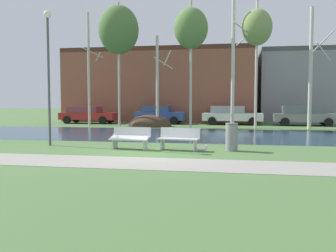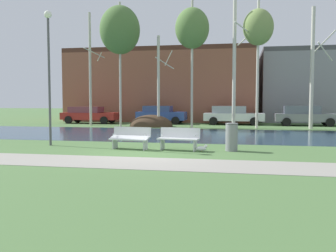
{
  "view_description": "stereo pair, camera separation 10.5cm",
  "coord_description": "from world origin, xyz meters",
  "px_view_note": "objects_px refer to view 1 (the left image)",
  "views": [
    {
      "loc": [
        3.2,
        -13.07,
        1.94
      ],
      "look_at": [
        0.51,
        1.43,
        0.92
      ],
      "focal_mm": 39.94,
      "sensor_mm": 36.0,
      "label": 1
    },
    {
      "loc": [
        3.3,
        -13.05,
        1.94
      ],
      "look_at": [
        0.51,
        1.43,
        0.92
      ],
      "focal_mm": 39.94,
      "sensor_mm": 36.0,
      "label": 2
    }
  ],
  "objects_px": {
    "bench_left": "(130,137)",
    "parked_van_nearest_red": "(88,114)",
    "streetlamp": "(48,57)",
    "parked_sedan_second_blue": "(159,114)",
    "seagull": "(202,148)",
    "bench_right": "(179,138)",
    "parked_hatch_third_white": "(231,115)",
    "trash_bin": "(232,137)",
    "parked_wagon_fourth_grey": "(303,115)"
  },
  "relations": [
    {
      "from": "parked_sedan_second_blue",
      "to": "parked_wagon_fourth_grey",
      "type": "bearing_deg",
      "value": -1.21
    },
    {
      "from": "parked_sedan_second_blue",
      "to": "parked_van_nearest_red",
      "type": "bearing_deg",
      "value": -174.93
    },
    {
      "from": "trash_bin",
      "to": "streetlamp",
      "type": "xyz_separation_m",
      "value": [
        -7.68,
        0.31,
        3.22
      ]
    },
    {
      "from": "bench_left",
      "to": "parked_van_nearest_red",
      "type": "height_order",
      "value": "parked_van_nearest_red"
    },
    {
      "from": "seagull",
      "to": "bench_right",
      "type": "bearing_deg",
      "value": 165.19
    },
    {
      "from": "streetlamp",
      "to": "parked_sedan_second_blue",
      "type": "bearing_deg",
      "value": 84.17
    },
    {
      "from": "bench_left",
      "to": "seagull",
      "type": "xyz_separation_m",
      "value": [
        2.87,
        -0.24,
        -0.34
      ]
    },
    {
      "from": "bench_left",
      "to": "parked_van_nearest_red",
      "type": "bearing_deg",
      "value": 118.11
    },
    {
      "from": "bench_right",
      "to": "parked_hatch_third_white",
      "type": "distance_m",
      "value": 16.04
    },
    {
      "from": "seagull",
      "to": "parked_van_nearest_red",
      "type": "distance_m",
      "value": 19.14
    },
    {
      "from": "parked_van_nearest_red",
      "to": "parked_hatch_third_white",
      "type": "relative_size",
      "value": 1.01
    },
    {
      "from": "parked_wagon_fourth_grey",
      "to": "bench_left",
      "type": "bearing_deg",
      "value": -120.27
    },
    {
      "from": "bench_left",
      "to": "streetlamp",
      "type": "distance_m",
      "value": 5.0
    },
    {
      "from": "parked_sedan_second_blue",
      "to": "parked_hatch_third_white",
      "type": "relative_size",
      "value": 0.85
    },
    {
      "from": "parked_hatch_third_white",
      "to": "seagull",
      "type": "bearing_deg",
      "value": -92.89
    },
    {
      "from": "trash_bin",
      "to": "parked_van_nearest_red",
      "type": "distance_m",
      "value": 19.44
    },
    {
      "from": "streetlamp",
      "to": "parked_hatch_third_white",
      "type": "bearing_deg",
      "value": 64.35
    },
    {
      "from": "bench_left",
      "to": "seagull",
      "type": "bearing_deg",
      "value": -4.84
    },
    {
      "from": "streetlamp",
      "to": "parked_van_nearest_red",
      "type": "xyz_separation_m",
      "value": [
        -4.48,
        14.85,
        -3.02
      ]
    },
    {
      "from": "streetlamp",
      "to": "parked_hatch_third_white",
      "type": "relative_size",
      "value": 1.21
    },
    {
      "from": "trash_bin",
      "to": "seagull",
      "type": "relative_size",
      "value": 2.22
    },
    {
      "from": "trash_bin",
      "to": "parked_van_nearest_red",
      "type": "bearing_deg",
      "value": 128.75
    },
    {
      "from": "seagull",
      "to": "parked_sedan_second_blue",
      "type": "relative_size",
      "value": 0.12
    },
    {
      "from": "seagull",
      "to": "bench_left",
      "type": "bearing_deg",
      "value": 175.16
    },
    {
      "from": "bench_left",
      "to": "parked_hatch_third_white",
      "type": "height_order",
      "value": "parked_hatch_third_white"
    },
    {
      "from": "seagull",
      "to": "parked_sedan_second_blue",
      "type": "distance_m",
      "value": 16.91
    },
    {
      "from": "parked_wagon_fourth_grey",
      "to": "parked_van_nearest_red",
      "type": "bearing_deg",
      "value": -179.01
    },
    {
      "from": "streetlamp",
      "to": "parked_van_nearest_red",
      "type": "distance_m",
      "value": 15.8
    },
    {
      "from": "parked_sedan_second_blue",
      "to": "parked_hatch_third_white",
      "type": "height_order",
      "value": "parked_hatch_third_white"
    },
    {
      "from": "seagull",
      "to": "parked_wagon_fourth_grey",
      "type": "relative_size",
      "value": 0.1
    },
    {
      "from": "parked_sedan_second_blue",
      "to": "trash_bin",
      "type": "bearing_deg",
      "value": -68.72
    },
    {
      "from": "bench_right",
      "to": "seagull",
      "type": "relative_size",
      "value": 3.43
    },
    {
      "from": "bench_right",
      "to": "parked_sedan_second_blue",
      "type": "height_order",
      "value": "parked_sedan_second_blue"
    },
    {
      "from": "bench_left",
      "to": "trash_bin",
      "type": "distance_m",
      "value": 3.97
    },
    {
      "from": "trash_bin",
      "to": "seagull",
      "type": "xyz_separation_m",
      "value": [
        -1.09,
        -0.44,
        -0.42
      ]
    },
    {
      "from": "trash_bin",
      "to": "parked_hatch_third_white",
      "type": "bearing_deg",
      "value": 90.98
    },
    {
      "from": "parked_hatch_third_white",
      "to": "streetlamp",
      "type": "bearing_deg",
      "value": -115.65
    },
    {
      "from": "bench_left",
      "to": "parked_van_nearest_red",
      "type": "distance_m",
      "value": 17.41
    },
    {
      "from": "seagull",
      "to": "parked_sedan_second_blue",
      "type": "height_order",
      "value": "parked_sedan_second_blue"
    },
    {
      "from": "bench_right",
      "to": "trash_bin",
      "type": "height_order",
      "value": "trash_bin"
    },
    {
      "from": "parked_hatch_third_white",
      "to": "parked_wagon_fourth_grey",
      "type": "distance_m",
      "value": 5.45
    },
    {
      "from": "streetlamp",
      "to": "parked_wagon_fourth_grey",
      "type": "height_order",
      "value": "streetlamp"
    },
    {
      "from": "parked_hatch_third_white",
      "to": "parked_wagon_fourth_grey",
      "type": "xyz_separation_m",
      "value": [
        5.44,
        -0.3,
        0.01
      ]
    },
    {
      "from": "bench_left",
      "to": "parked_hatch_third_white",
      "type": "distance_m",
      "value": 16.37
    },
    {
      "from": "parked_van_nearest_red",
      "to": "trash_bin",
      "type": "bearing_deg",
      "value": -51.25
    },
    {
      "from": "parked_van_nearest_red",
      "to": "parked_wagon_fourth_grey",
      "type": "distance_m",
      "value": 17.34
    },
    {
      "from": "bench_right",
      "to": "streetlamp",
      "type": "distance_m",
      "value": 6.58
    },
    {
      "from": "bench_right",
      "to": "parked_hatch_third_white",
      "type": "xyz_separation_m",
      "value": [
        1.74,
        15.95,
        0.31
      ]
    },
    {
      "from": "bench_left",
      "to": "streetlamp",
      "type": "relative_size",
      "value": 0.29
    },
    {
      "from": "trash_bin",
      "to": "seagull",
      "type": "distance_m",
      "value": 1.25
    }
  ]
}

